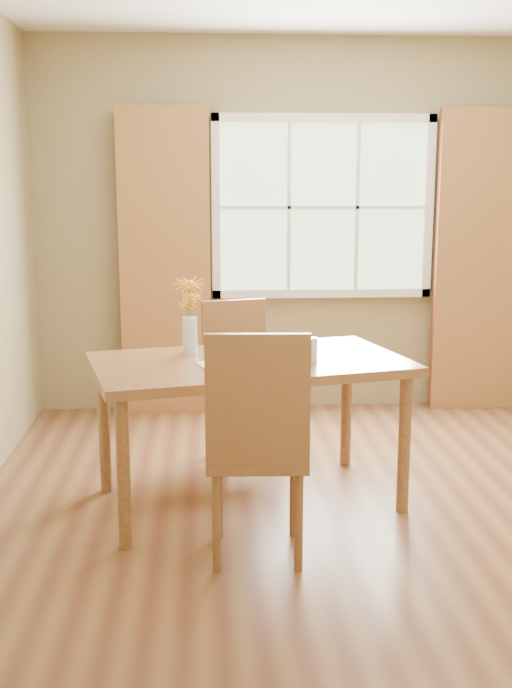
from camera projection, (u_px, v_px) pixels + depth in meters
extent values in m
cube|color=brown|center=(368.00, 502.00, 4.32)|extent=(4.20, 3.80, 0.02)
cube|color=#8B7C53|center=(322.00, 228.00, 5.93)|extent=(4.20, 0.02, 2.70)
cube|color=#A1BF90|center=(323.00, 207.00, 5.87)|extent=(1.50, 0.02, 1.20)
cube|color=white|center=(325.00, 118.00, 5.71)|extent=(1.62, 0.04, 0.06)
cube|color=white|center=(322.00, 293.00, 5.96)|extent=(1.62, 0.04, 0.06)
cube|color=white|center=(216.00, 208.00, 5.79)|extent=(0.06, 0.04, 1.32)
cube|color=white|center=(429.00, 207.00, 5.89)|extent=(0.06, 0.04, 1.32)
cube|color=white|center=(323.00, 207.00, 5.84)|extent=(1.50, 0.03, 0.02)
cube|color=maroon|center=(165.00, 264.00, 5.78)|extent=(0.65, 0.08, 2.20)
cube|color=maroon|center=(479.00, 262.00, 5.92)|extent=(0.65, 0.08, 2.20)
cube|color=olive|center=(249.00, 364.00, 4.17)|extent=(1.76, 1.25, 0.05)
cylinder|color=olive|center=(124.00, 474.00, 3.69)|extent=(0.06, 0.06, 0.73)
cylinder|color=olive|center=(404.00, 444.00, 4.11)|extent=(0.06, 0.06, 0.73)
cylinder|color=olive|center=(104.00, 428.00, 4.38)|extent=(0.06, 0.06, 0.73)
cylinder|color=olive|center=(346.00, 407.00, 4.80)|extent=(0.06, 0.06, 0.73)
cube|color=brown|center=(257.00, 455.00, 3.62)|extent=(0.46, 0.46, 0.04)
cube|color=brown|center=(258.00, 401.00, 3.36)|extent=(0.44, 0.06, 0.57)
cylinder|color=brown|center=(216.00, 523.00, 3.49)|extent=(0.04, 0.04, 0.45)
cylinder|color=brown|center=(299.00, 522.00, 3.49)|extent=(0.04, 0.04, 0.45)
cylinder|color=brown|center=(219.00, 492.00, 3.84)|extent=(0.04, 0.04, 0.45)
cylinder|color=brown|center=(294.00, 491.00, 3.84)|extent=(0.04, 0.04, 0.45)
cube|color=brown|center=(244.00, 393.00, 4.84)|extent=(0.50, 0.50, 0.04)
cube|color=brown|center=(234.00, 342.00, 4.95)|extent=(0.40, 0.14, 0.52)
cylinder|color=brown|center=(226.00, 440.00, 4.68)|extent=(0.03, 0.03, 0.41)
cylinder|color=brown|center=(279.00, 434.00, 4.78)|extent=(0.03, 0.03, 0.41)
cylinder|color=brown|center=(211.00, 424.00, 4.98)|extent=(0.03, 0.03, 0.41)
cylinder|color=brown|center=(260.00, 419.00, 5.09)|extent=(0.03, 0.03, 0.41)
cube|color=beige|center=(247.00, 366.00, 4.01)|extent=(0.53, 0.45, 0.01)
cube|color=#52BC2F|center=(241.00, 363.00, 4.02)|extent=(0.33, 0.33, 0.01)
ellipsoid|color=#E5BE4E|center=(243.00, 356.00, 4.06)|extent=(0.19, 0.19, 0.04)
ellipsoid|color=#4C8C2D|center=(252.00, 354.00, 4.04)|extent=(0.09, 0.06, 0.01)
cylinder|color=red|center=(242.00, 349.00, 4.06)|extent=(0.08, 0.08, 0.01)
cylinder|color=red|center=(248.00, 348.00, 4.07)|extent=(0.08, 0.08, 0.01)
ellipsoid|color=#E5BE4E|center=(244.00, 342.00, 4.05)|extent=(0.19, 0.19, 0.06)
cylinder|color=silver|center=(309.00, 350.00, 4.11)|extent=(0.08, 0.08, 0.12)
cylinder|color=silver|center=(309.00, 352.00, 4.11)|extent=(0.07, 0.07, 0.10)
cylinder|color=silver|center=(190.00, 335.00, 4.29)|extent=(0.08, 0.08, 0.20)
cylinder|color=silver|center=(190.00, 344.00, 4.30)|extent=(0.07, 0.07, 0.10)
cylinder|color=#3D7028|center=(190.00, 319.00, 4.27)|extent=(0.01, 0.01, 0.37)
cylinder|color=#3D7028|center=(192.00, 325.00, 4.27)|extent=(0.01, 0.01, 0.31)
cylinder|color=#3D7028|center=(188.00, 329.00, 4.30)|extent=(0.01, 0.01, 0.26)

